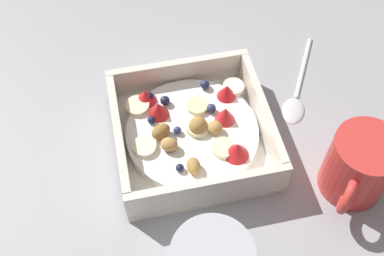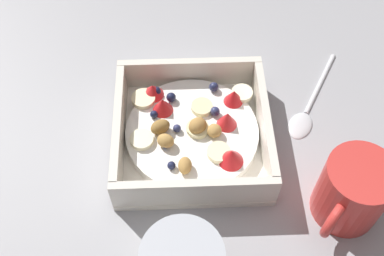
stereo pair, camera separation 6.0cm
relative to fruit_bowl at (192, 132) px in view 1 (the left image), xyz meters
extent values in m
plane|color=#9E9EA3|center=(-0.01, 0.00, -0.02)|extent=(2.40, 2.40, 0.00)
cube|color=white|center=(0.00, 0.00, -0.01)|extent=(0.20, 0.20, 0.01)
cube|color=white|center=(0.00, -0.09, 0.01)|extent=(0.20, 0.01, 0.06)
cube|color=white|center=(0.00, 0.10, 0.01)|extent=(0.20, 0.01, 0.06)
cube|color=white|center=(-0.09, 0.00, 0.01)|extent=(0.01, 0.18, 0.06)
cube|color=white|center=(0.09, 0.00, 0.01)|extent=(0.01, 0.18, 0.06)
cylinder|color=white|center=(0.00, 0.00, 0.00)|extent=(0.17, 0.17, 0.02)
cylinder|color=beige|center=(-0.01, 0.00, 0.01)|extent=(0.03, 0.03, 0.01)
cylinder|color=#F7EFC6|center=(-0.07, -0.05, 0.01)|extent=(0.04, 0.04, 0.01)
cylinder|color=#F4EAB7|center=(0.06, -0.05, 0.01)|extent=(0.05, 0.05, 0.01)
cylinder|color=#F7EFC6|center=(0.07, 0.02, 0.01)|extent=(0.04, 0.04, 0.01)
cylinder|color=#F4EAB7|center=(-0.03, 0.04, 0.01)|extent=(0.04, 0.04, 0.01)
cylinder|color=beige|center=(-0.01, -0.03, 0.01)|extent=(0.03, 0.03, 0.01)
cone|color=red|center=(-0.06, -0.04, 0.02)|extent=(0.03, 0.03, 0.02)
cone|color=red|center=(0.04, -0.03, 0.02)|extent=(0.04, 0.04, 0.02)
cone|color=red|center=(-0.05, 0.05, 0.02)|extent=(0.04, 0.04, 0.02)
cone|color=red|center=(0.05, -0.06, 0.02)|extent=(0.04, 0.04, 0.02)
cone|color=red|center=(-0.05, -0.01, 0.02)|extent=(0.04, 0.04, 0.02)
sphere|color=#191E3D|center=(0.05, -0.02, 0.01)|extent=(0.01, 0.01, 0.01)
sphere|color=#191E3D|center=(0.03, 0.06, 0.01)|extent=(0.01, 0.01, 0.01)
sphere|color=#23284C|center=(0.03, 0.03, 0.01)|extent=(0.01, 0.01, 0.01)
sphere|color=navy|center=(-0.03, -0.02, 0.01)|extent=(0.01, 0.01, 0.01)
sphere|color=navy|center=(0.02, 0.01, 0.01)|extent=(0.01, 0.01, 0.01)
sphere|color=#191E3D|center=(0.05, -0.06, 0.01)|extent=(0.01, 0.01, 0.01)
sphere|color=#191E3D|center=(0.03, -0.05, 0.01)|extent=(0.01, 0.01, 0.01)
sphere|color=#23284C|center=(-0.03, -0.06, 0.01)|extent=(0.01, 0.01, 0.01)
sphere|color=#23284C|center=(-0.05, -0.01, 0.01)|extent=(0.01, 0.01, 0.01)
ellipsoid|color=#AD7F42|center=(0.01, 0.06, 0.02)|extent=(0.02, 0.02, 0.02)
ellipsoid|color=#AD7F42|center=(0.00, 0.00, 0.02)|extent=(0.03, 0.03, 0.02)
ellipsoid|color=tan|center=(-0.03, 0.01, 0.01)|extent=(0.02, 0.02, 0.02)
ellipsoid|color=tan|center=(0.03, 0.02, 0.02)|extent=(0.03, 0.02, 0.02)
ellipsoid|color=olive|center=(0.04, 0.00, 0.02)|extent=(0.03, 0.03, 0.02)
ellipsoid|color=silver|center=(-0.15, -0.02, -0.02)|extent=(0.05, 0.06, 0.01)
cylinder|color=silver|center=(-0.19, -0.09, -0.02)|extent=(0.07, 0.11, 0.01)
cylinder|color=#B7BCC6|center=(0.02, 0.18, 0.04)|extent=(0.09, 0.09, 0.00)
cylinder|color=red|center=(-0.18, 0.11, 0.03)|extent=(0.08, 0.08, 0.09)
torus|color=red|center=(-0.15, 0.14, 0.03)|extent=(0.04, 0.05, 0.05)
camera|label=1|loc=(0.07, 0.34, 0.50)|focal=43.50mm
camera|label=2|loc=(0.01, 0.35, 0.50)|focal=43.50mm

